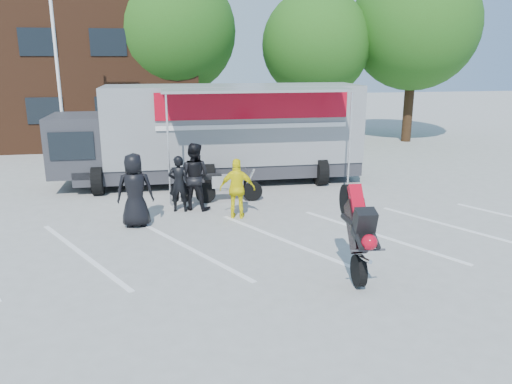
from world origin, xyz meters
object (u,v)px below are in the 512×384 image
object	(u,v)px
tree_right	(415,26)
parked_motorcycle	(229,202)
tree_mid	(316,45)
transporter_truck	(221,182)
tree_left	(174,32)
spectator_leather_c	(194,176)
spectator_leather_b	(179,184)
stunt_bike_rider	(347,273)
spectator_hivis	(237,189)
flagpole	(62,38)
spectator_leather_a	(135,190)

from	to	relation	value
tree_right	parked_motorcycle	world-z (taller)	tree_right
tree_mid	parked_motorcycle	bearing A→B (deg)	-119.05
transporter_truck	tree_mid	bearing A→B (deg)	53.57
tree_left	transporter_truck	bearing A→B (deg)	-81.78
transporter_truck	tree_right	bearing A→B (deg)	34.10
parked_motorcycle	spectator_leather_c	world-z (taller)	spectator_leather_c
spectator_leather_b	tree_left	bearing A→B (deg)	-82.28
tree_mid	stunt_bike_rider	xyz separation A→B (m)	(-3.95, -16.03, -4.94)
transporter_truck	spectator_hivis	bearing A→B (deg)	-89.49
parked_motorcycle	stunt_bike_rider	distance (m)	5.96
spectator_leather_c	tree_left	bearing A→B (deg)	-64.36
tree_left	spectator_hivis	xyz separation A→B (m)	(1.29, -12.98, -4.72)
tree_right	parked_motorcycle	distance (m)	15.71
tree_mid	spectator_hivis	distance (m)	13.89
spectator_leather_c	spectator_leather_b	bearing A→B (deg)	43.64
parked_motorcycle	tree_right	bearing A→B (deg)	-46.72
tree_mid	spectator_hivis	xyz separation A→B (m)	(-5.71, -11.98, -4.10)
tree_left	stunt_bike_rider	world-z (taller)	tree_left
stunt_bike_rider	spectator_leather_c	size ratio (longest dim) A/B	1.06
tree_mid	transporter_truck	distance (m)	10.83
transporter_truck	tree_left	bearing A→B (deg)	98.34
transporter_truck	flagpole	bearing A→B (deg)	153.68
flagpole	transporter_truck	size ratio (longest dim) A/B	0.74
transporter_truck	spectator_hivis	world-z (taller)	transporter_truck
parked_motorcycle	stunt_bike_rider	xyz separation A→B (m)	(1.79, -5.69, 0.00)
transporter_truck	spectator_hivis	size ratio (longest dim) A/B	6.38
parked_motorcycle	tree_mid	bearing A→B (deg)	-28.26
tree_left	spectator_hivis	size ratio (longest dim) A/B	5.12
tree_left	tree_right	bearing A→B (deg)	-7.13
tree_right	spectator_leather_b	world-z (taller)	tree_right
tree_right	transporter_truck	distance (m)	14.22
spectator_leather_b	tree_mid	bearing A→B (deg)	-114.28
tree_right	spectator_leather_b	distance (m)	16.97
spectator_leather_a	spectator_leather_c	xyz separation A→B (m)	(1.62, 1.29, 0.00)
parked_motorcycle	flagpole	bearing A→B (deg)	46.61
parked_motorcycle	spectator_leather_b	bearing A→B (deg)	115.84
spectator_leather_c	spectator_hivis	size ratio (longest dim) A/B	1.17
flagpole	parked_motorcycle	distance (m)	9.18
tree_right	spectator_hivis	world-z (taller)	tree_right
tree_right	spectator_hivis	bearing A→B (deg)	-133.01
parked_motorcycle	spectator_hivis	xyz separation A→B (m)	(0.04, -1.64, 0.84)
transporter_truck	stunt_bike_rider	bearing A→B (deg)	-77.73
flagpole	stunt_bike_rider	distance (m)	14.16
tree_right	spectator_leather_a	distance (m)	18.49
tree_left	parked_motorcycle	size ratio (longest dim) A/B	4.06
transporter_truck	spectator_leather_a	bearing A→B (deg)	-121.23
transporter_truck	spectator_leather_c	bearing A→B (deg)	-109.00
spectator_leather_b	flagpole	bearing A→B (deg)	-47.79
flagpole	tree_left	distance (m)	7.37
spectator_leather_a	spectator_leather_c	size ratio (longest dim) A/B	1.00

